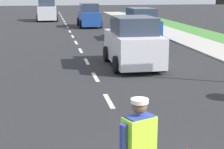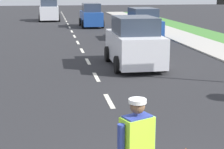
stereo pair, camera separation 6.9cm
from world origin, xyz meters
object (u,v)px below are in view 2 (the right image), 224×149
Objects in this scene: car_oncoming_third at (49,11)px; road_worker at (138,146)px; car_outgoing_ahead at (134,43)px; car_parked_far at (142,25)px; car_outgoing_far at (91,16)px.

road_worker is at bearing -87.82° from car_oncoming_third.
car_outgoing_ahead is 1.02× the size of car_oncoming_third.
car_parked_far is 1.13× the size of car_oncoming_third.
car_parked_far is at bearing -74.32° from car_outgoing_far.
car_oncoming_third is (-1.27, 33.26, 0.08)m from road_worker.
car_outgoing_ahead is 16.51m from car_outgoing_far.
car_oncoming_third is (-3.50, 23.38, 0.04)m from car_outgoing_ahead.
car_outgoing_far is at bearing 85.07° from road_worker.
car_outgoing_ahead is at bearing -106.55° from car_parked_far.
car_oncoming_third is at bearing 92.18° from road_worker.
road_worker is 0.43× the size of car_outgoing_far.
car_oncoming_third is (-5.91, 15.30, 0.07)m from car_parked_far.
car_parked_far reaches higher than road_worker.
car_outgoing_ahead is 23.64m from car_oncoming_third.
car_oncoming_third is at bearing 98.52° from car_outgoing_ahead.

